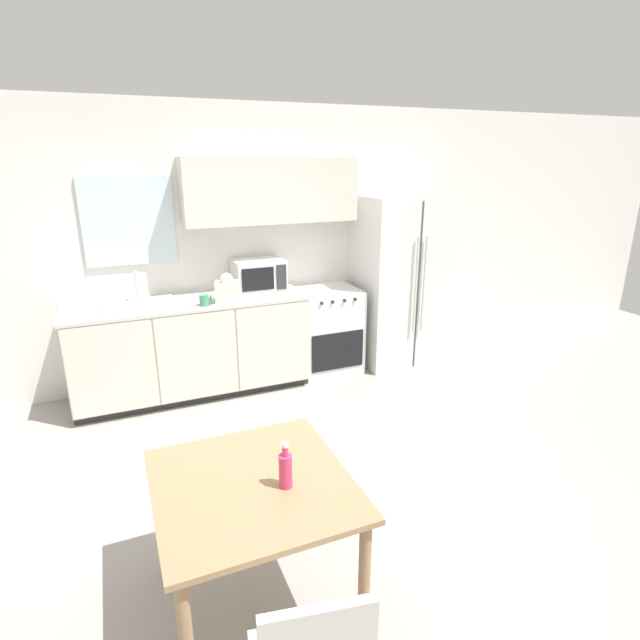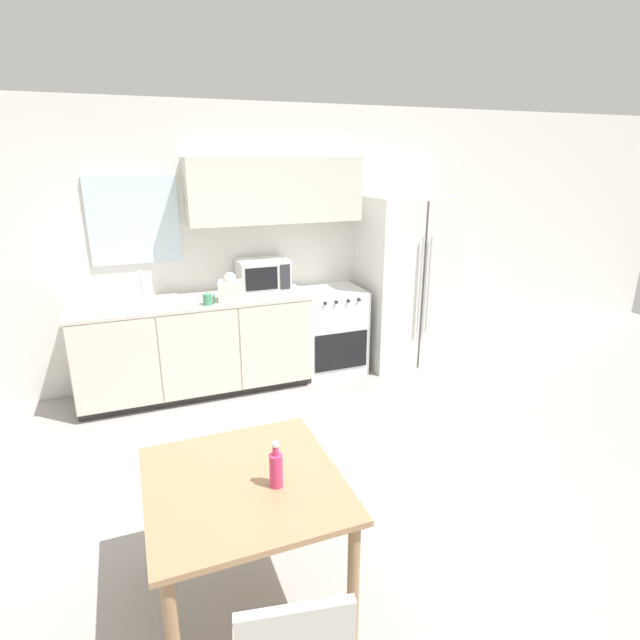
# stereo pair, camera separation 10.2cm
# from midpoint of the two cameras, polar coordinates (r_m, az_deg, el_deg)

# --- Properties ---
(ground_plane) EXTENTS (12.00, 12.00, 0.00)m
(ground_plane) POSITION_cam_midpoint_polar(r_m,az_deg,el_deg) (3.60, -1.70, -19.48)
(ground_plane) COLOR gray
(wall_back) EXTENTS (12.00, 0.38, 2.70)m
(wall_back) POSITION_cam_midpoint_polar(r_m,az_deg,el_deg) (5.07, -9.70, 9.19)
(wall_back) COLOR silver
(wall_back) RESTS_ON ground_plane
(kitchen_counter) EXTENTS (2.18, 0.66, 0.93)m
(kitchen_counter) POSITION_cam_midpoint_polar(r_m,az_deg,el_deg) (4.93, -13.43, -2.88)
(kitchen_counter) COLOR #333333
(kitchen_counter) RESTS_ON ground_plane
(oven_range) EXTENTS (0.65, 0.61, 0.89)m
(oven_range) POSITION_cam_midpoint_polar(r_m,az_deg,el_deg) (5.31, 1.74, -1.15)
(oven_range) COLOR white
(oven_range) RESTS_ON ground_plane
(refrigerator) EXTENTS (0.93, 0.72, 1.82)m
(refrigerator) POSITION_cam_midpoint_polar(r_m,az_deg,el_deg) (5.53, 10.32, 4.37)
(refrigerator) COLOR silver
(refrigerator) RESTS_ON ground_plane
(kitchen_sink) EXTENTS (0.61, 0.44, 0.28)m
(kitchen_sink) POSITION_cam_midpoint_polar(r_m,az_deg,el_deg) (4.77, -18.89, 1.95)
(kitchen_sink) COLOR #B7BABC
(kitchen_sink) RESTS_ON kitchen_counter
(microwave) EXTENTS (0.49, 0.35, 0.30)m
(microwave) POSITION_cam_midpoint_polar(r_m,az_deg,el_deg) (5.00, -5.94, 5.18)
(microwave) COLOR silver
(microwave) RESTS_ON kitchen_counter
(coffee_mug) EXTENTS (0.12, 0.08, 0.10)m
(coffee_mug) POSITION_cam_midpoint_polar(r_m,az_deg,el_deg) (4.58, -12.02, 2.34)
(coffee_mug) COLOR #3F8C66
(coffee_mug) RESTS_ON kitchen_counter
(grocery_bag_0) EXTENTS (0.25, 0.23, 0.27)m
(grocery_bag_0) POSITION_cam_midpoint_polar(r_m,az_deg,el_deg) (4.65, -9.59, 3.54)
(grocery_bag_0) COLOR silver
(grocery_bag_0) RESTS_ON kitchen_counter
(dining_table) EXTENTS (0.91, 0.95, 0.73)m
(dining_table) POSITION_cam_midpoint_polar(r_m,az_deg,el_deg) (2.58, -7.48, -19.68)
(dining_table) COLOR #997551
(dining_table) RESTS_ON ground_plane
(drink_bottle) EXTENTS (0.06, 0.06, 0.23)m
(drink_bottle) POSITION_cam_midpoint_polar(r_m,az_deg,el_deg) (2.42, -3.79, -16.60)
(drink_bottle) COLOR #DB386B
(drink_bottle) RESTS_ON dining_table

